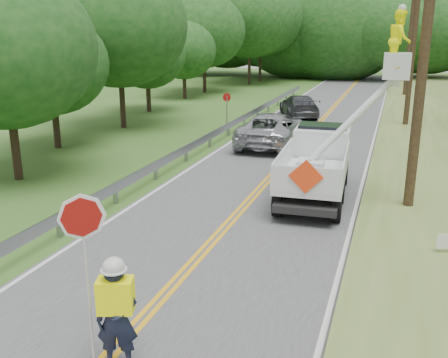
% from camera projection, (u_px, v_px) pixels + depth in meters
% --- Properties ---
extents(ground, '(140.00, 140.00, 0.00)m').
position_uv_depth(ground, '(118.00, 347.00, 9.17)').
color(ground, '#355C19').
rests_on(ground, ground).
extents(road, '(7.20, 96.00, 0.03)m').
position_uv_depth(road, '(283.00, 163.00, 21.90)').
color(road, '#474749').
rests_on(road, ground).
extents(guardrail, '(0.18, 48.00, 0.77)m').
position_uv_depth(guardrail, '(203.00, 140.00, 23.81)').
color(guardrail, gray).
rests_on(guardrail, ground).
extents(utility_poles, '(1.60, 43.30, 10.00)m').
position_uv_depth(utility_poles, '(418.00, 36.00, 21.64)').
color(utility_poles, black).
rests_on(utility_poles, ground).
extents(treeline_left, '(10.42, 55.22, 10.92)m').
position_uv_depth(treeline_left, '(204.00, 27.00, 41.17)').
color(treeline_left, '#332319').
rests_on(treeline_left, ground).
extents(treeline_horizon, '(56.27, 13.55, 12.08)m').
position_uv_depth(treeline_horizon, '(352.00, 31.00, 59.17)').
color(treeline_horizon, '#123F13').
rests_on(treeline_horizon, ground).
extents(flagger, '(1.13, 0.67, 3.07)m').
position_uv_depth(flagger, '(116.00, 310.00, 8.26)').
color(flagger, '#191E33').
rests_on(flagger, road).
extents(bucket_truck, '(3.83, 6.13, 6.05)m').
position_uv_depth(bucket_truck, '(324.00, 152.00, 17.65)').
color(bucket_truck, black).
rests_on(bucket_truck, road).
extents(suv_silver, '(2.94, 5.93, 1.62)m').
position_uv_depth(suv_silver, '(271.00, 129.00, 25.08)').
color(suv_silver, '#ACADB4').
rests_on(suv_silver, road).
extents(suv_darkgrey, '(3.65, 5.27, 1.42)m').
position_uv_depth(suv_darkgrey, '(299.00, 106.00, 33.54)').
color(suv_darkgrey, '#3B3D43').
rests_on(suv_darkgrey, road).
extents(stop_sign_permanent, '(0.39, 0.32, 2.25)m').
position_uv_depth(stop_sign_permanent, '(227.00, 107.00, 27.79)').
color(stop_sign_permanent, gray).
rests_on(stop_sign_permanent, ground).
extents(yard_sign, '(0.52, 0.19, 0.78)m').
position_uv_depth(yard_sign, '(448.00, 243.00, 12.29)').
color(yard_sign, white).
rests_on(yard_sign, ground).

